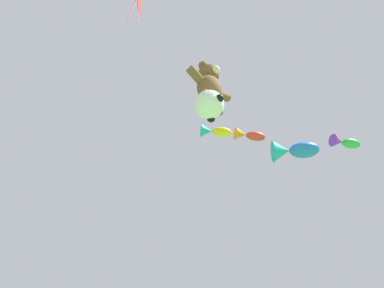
{
  "coord_description": "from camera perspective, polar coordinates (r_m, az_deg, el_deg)",
  "views": [
    {
      "loc": [
        -4.02,
        0.09,
        1.52
      ],
      "look_at": [
        1.07,
        5.67,
        8.43
      ],
      "focal_mm": 28.0,
      "sensor_mm": 36.0,
      "label": 1
    }
  ],
  "objects": [
    {
      "name": "fish_kite_goldfin",
      "position": [
        14.76,
        4.24,
        2.41
      ],
      "size": [
        1.58,
        1.37,
        0.65
      ],
      "color": "yellow"
    },
    {
      "name": "soccer_ball_kite",
      "position": [
        10.57,
        3.36,
        7.41
      ],
      "size": [
        1.16,
        1.15,
        1.07
      ],
      "color": "white"
    },
    {
      "name": "fish_kite_crimson",
      "position": [
        15.35,
        10.65,
        1.67
      ],
      "size": [
        1.65,
        1.3,
        0.63
      ],
      "color": "red"
    },
    {
      "name": "teddy_bear_kite",
      "position": [
        12.3,
        3.33,
        11.28
      ],
      "size": [
        2.35,
        1.04,
        2.39
      ],
      "color": "brown"
    },
    {
      "name": "fish_kite_cobalt",
      "position": [
        16.05,
        18.61,
        -1.19
      ],
      "size": [
        2.33,
        2.39,
        1.12
      ],
      "color": "blue"
    },
    {
      "name": "fish_kite_emerald",
      "position": [
        17.4,
        27.03,
        0.28
      ],
      "size": [
        1.7,
        1.29,
        0.67
      ],
      "color": "green"
    },
    {
      "name": "diamond_kite",
      "position": [
        14.06,
        -10.17,
        25.17
      ],
      "size": [
        0.91,
        0.95,
        2.84
      ],
      "color": "red"
    }
  ]
}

